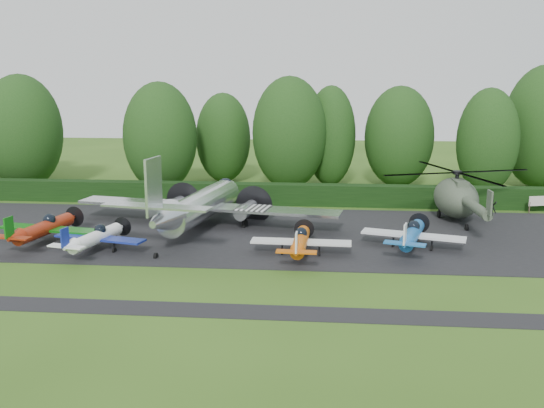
# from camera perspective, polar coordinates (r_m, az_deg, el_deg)

# --- Properties ---
(ground) EXTENTS (160.00, 160.00, 0.00)m
(ground) POSITION_cam_1_polar(r_m,az_deg,el_deg) (38.73, -8.81, -6.41)
(ground) COLOR #2C5016
(ground) RESTS_ON ground
(apron) EXTENTS (70.00, 18.00, 0.01)m
(apron) POSITION_cam_1_polar(r_m,az_deg,el_deg) (48.09, -5.98, -2.67)
(apron) COLOR black
(apron) RESTS_ON ground
(taxiway_verge) EXTENTS (70.00, 2.00, 0.00)m
(taxiway_verge) POSITION_cam_1_polar(r_m,az_deg,el_deg) (33.30, -11.30, -9.64)
(taxiway_verge) COLOR black
(taxiway_verge) RESTS_ON ground
(hedgerow) EXTENTS (90.00, 1.60, 2.00)m
(hedgerow) POSITION_cam_1_polar(r_m,az_deg,el_deg) (58.63, -3.93, 0.05)
(hedgerow) COLOR black
(hedgerow) RESTS_ON ground
(transport_plane) EXTENTS (22.23, 17.05, 7.12)m
(transport_plane) POSITION_cam_1_polar(r_m,az_deg,el_deg) (48.54, -6.73, -0.14)
(transport_plane) COLOR silver
(transport_plane) RESTS_ON ground
(light_plane_red) EXTENTS (7.66, 8.05, 2.94)m
(light_plane_red) POSITION_cam_1_polar(r_m,az_deg,el_deg) (47.28, -20.62, -2.12)
(light_plane_red) COLOR maroon
(light_plane_red) RESTS_ON ground
(light_plane_white) EXTENTS (6.76, 7.11, 2.60)m
(light_plane_white) POSITION_cam_1_polar(r_m,az_deg,el_deg) (44.02, -16.25, -3.03)
(light_plane_white) COLOR white
(light_plane_white) RESTS_ON ground
(light_plane_orange) EXTENTS (6.89, 7.24, 2.65)m
(light_plane_orange) POSITION_cam_1_polar(r_m,az_deg,el_deg) (41.26, 2.69, -3.52)
(light_plane_orange) COLOR #CA570B
(light_plane_orange) RESTS_ON ground
(light_plane_blue) EXTENTS (7.27, 7.65, 2.79)m
(light_plane_blue) POSITION_cam_1_polar(r_m,az_deg,el_deg) (43.86, 13.05, -2.80)
(light_plane_blue) COLOR #1C5FAA
(light_plane_blue) RESTS_ON ground
(helicopter) EXTENTS (13.26, 15.53, 4.27)m
(helicopter) POSITION_cam_1_polar(r_m,az_deg,el_deg) (53.44, 16.95, 0.88)
(helicopter) COLOR #3D4938
(helicopter) RESTS_ON ground
(sign_board) EXTENTS (2.83, 0.11, 1.59)m
(sign_board) POSITION_cam_1_polar(r_m,az_deg,el_deg) (59.33, 24.19, 0.21)
(sign_board) COLOR #3F3326
(sign_board) RESTS_ON ground
(tree_0) EXTENTS (8.43, 8.43, 12.31)m
(tree_0) POSITION_cam_1_polar(r_m,az_deg,el_deg) (71.10, -22.43, 6.30)
(tree_0) COLOR black
(tree_0) RESTS_ON ground
(tree_1) EXTENTS (5.51, 5.51, 11.09)m
(tree_1) POSITION_cam_1_polar(r_m,az_deg,el_deg) (67.54, 5.53, 6.36)
(tree_1) COLOR black
(tree_1) RESTS_ON ground
(tree_2) EXTENTS (6.28, 6.28, 10.94)m
(tree_2) POSITION_cam_1_polar(r_m,az_deg,el_deg) (66.59, 19.63, 5.58)
(tree_2) COLOR black
(tree_2) RESTS_ON ground
(tree_3) EXTENTS (7.73, 7.73, 11.54)m
(tree_3) POSITION_cam_1_polar(r_m,az_deg,el_deg) (65.15, -10.48, 6.22)
(tree_3) COLOR black
(tree_3) RESTS_ON ground
(tree_4) EXTENTS (8.32, 8.32, 13.30)m
(tree_4) POSITION_cam_1_polar(r_m,az_deg,el_deg) (71.74, 24.13, 6.60)
(tree_4) COLOR black
(tree_4) RESTS_ON ground
(tree_5) EXTENTS (7.52, 7.52, 11.06)m
(tree_5) POSITION_cam_1_polar(r_m,az_deg,el_deg) (67.98, 11.87, 6.20)
(tree_5) COLOR black
(tree_5) RESTS_ON ground
(tree_6) EXTENTS (6.25, 6.25, 10.22)m
(tree_6) POSITION_cam_1_polar(r_m,az_deg,el_deg) (69.93, -4.60, 6.22)
(tree_6) COLOR black
(tree_6) RESTS_ON ground
(tree_7) EXTENTS (6.94, 6.94, 10.46)m
(tree_7) POSITION_cam_1_polar(r_m,az_deg,el_deg) (79.18, -23.82, 6.01)
(tree_7) COLOR black
(tree_7) RESTS_ON ground
(tree_9) EXTENTS (7.96, 7.96, 12.10)m
(tree_9) POSITION_cam_1_polar(r_m,az_deg,el_deg) (65.20, 1.64, 6.67)
(tree_9) COLOR black
(tree_9) RESTS_ON ground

